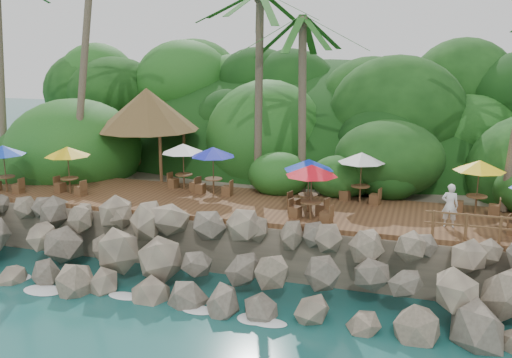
% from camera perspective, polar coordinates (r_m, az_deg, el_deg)
% --- Properties ---
extents(ground, '(140.00, 140.00, 0.00)m').
position_cam_1_polar(ground, '(19.48, -5.50, -13.71)').
color(ground, '#19514F').
rests_on(ground, ground).
extents(land_base, '(32.00, 25.20, 2.10)m').
position_cam_1_polar(land_base, '(33.58, 5.16, -0.19)').
color(land_base, gray).
rests_on(land_base, ground).
extents(jungle_hill, '(44.80, 28.00, 15.40)m').
position_cam_1_polar(jungle_hill, '(40.99, 7.41, 0.69)').
color(jungle_hill, '#143811').
rests_on(jungle_hill, ground).
extents(seawall, '(29.00, 4.00, 2.30)m').
position_cam_1_polar(seawall, '(20.69, -3.39, -8.51)').
color(seawall, gray).
rests_on(seawall, ground).
extents(terrace, '(26.00, 5.00, 0.20)m').
position_cam_1_polar(terrace, '(23.93, 0.00, -2.80)').
color(terrace, brown).
rests_on(terrace, land_base).
extents(jungle_foliage, '(44.00, 16.00, 12.00)m').
position_cam_1_polar(jungle_foliage, '(32.90, 4.75, -2.36)').
color(jungle_foliage, '#143811').
rests_on(jungle_foliage, ground).
extents(foam_line, '(25.20, 0.80, 0.06)m').
position_cam_1_polar(foam_line, '(19.71, -5.15, -13.26)').
color(foam_line, white).
rests_on(foam_line, ground).
extents(palapa, '(5.39, 5.39, 4.60)m').
position_cam_1_polar(palapa, '(29.58, -11.23, 7.12)').
color(palapa, brown).
rests_on(palapa, ground).
extents(dining_clusters, '(25.65, 5.25, 2.22)m').
position_cam_1_polar(dining_clusters, '(22.87, 3.19, 1.44)').
color(dining_clusters, brown).
rests_on(dining_clusters, terrace).
extents(waiter, '(0.63, 0.44, 1.68)m').
position_cam_1_polar(waiter, '(21.79, 19.48, -2.62)').
color(waiter, white).
rests_on(waiter, terrace).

